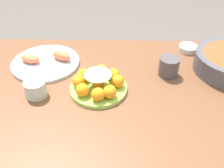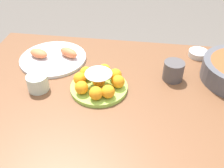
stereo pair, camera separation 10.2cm
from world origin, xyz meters
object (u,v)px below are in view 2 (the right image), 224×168
at_px(dining_table, 125,113).
at_px(seafood_platter, 53,57).
at_px(cup_near, 38,83).
at_px(cake_plate, 99,83).
at_px(sauce_bowl, 198,53).
at_px(cup_far, 173,71).

height_order(dining_table, seafood_platter, seafood_platter).
distance_m(dining_table, cup_near, 0.37).
bearing_deg(cake_plate, sauce_bowl, 36.89).
bearing_deg(cake_plate, seafood_platter, 143.52).
height_order(seafood_platter, cup_near, cup_near).
relative_size(dining_table, cup_near, 16.34).
relative_size(seafood_platter, cup_near, 3.66).
xyz_separation_m(dining_table, cup_far, (0.19, 0.14, 0.14)).
height_order(cake_plate, sauce_bowl, cake_plate).
bearing_deg(sauce_bowl, dining_table, -132.96).
relative_size(seafood_platter, cup_far, 3.62).
bearing_deg(seafood_platter, dining_table, -29.78).
bearing_deg(cup_far, cup_near, -164.38).
xyz_separation_m(dining_table, sauce_bowl, (0.32, 0.34, 0.11)).
xyz_separation_m(cup_near, cup_far, (0.54, 0.15, 0.01)).
relative_size(sauce_bowl, cup_far, 1.08).
distance_m(dining_table, sauce_bowl, 0.48).
relative_size(dining_table, seafood_platter, 4.46).
relative_size(dining_table, cup_far, 16.13).
bearing_deg(cup_near, cake_plate, 8.28).
relative_size(cake_plate, cup_far, 2.70).
height_order(sauce_bowl, cup_near, cup_near).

